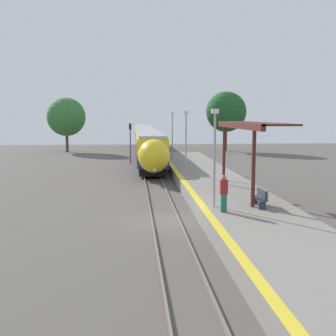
# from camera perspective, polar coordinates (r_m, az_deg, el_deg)

# --- Properties ---
(ground_plane) EXTENTS (120.00, 120.00, 0.00)m
(ground_plane) POSITION_cam_1_polar(r_m,az_deg,el_deg) (22.46, -0.37, -7.21)
(ground_plane) COLOR #56514C
(rail_left) EXTENTS (0.08, 90.00, 0.15)m
(rail_left) POSITION_cam_1_polar(r_m,az_deg,el_deg) (22.40, -2.22, -7.05)
(rail_left) COLOR slate
(rail_left) RESTS_ON ground_plane
(rail_right) EXTENTS (0.08, 90.00, 0.15)m
(rail_right) POSITION_cam_1_polar(r_m,az_deg,el_deg) (22.51, 1.47, -6.98)
(rail_right) COLOR slate
(rail_right) RESTS_ON ground_plane
(train) EXTENTS (2.77, 48.19, 3.81)m
(train) POSITION_cam_1_polar(r_m,az_deg,el_deg) (57.11, -2.98, 3.73)
(train) COLOR black
(train) RESTS_ON ground_plane
(platform_right) EXTENTS (4.98, 64.00, 0.88)m
(platform_right) POSITION_cam_1_polar(r_m,az_deg,el_deg) (23.04, 10.18, -5.83)
(platform_right) COLOR gray
(platform_right) RESTS_ON ground_plane
(platform_bench) EXTENTS (0.44, 1.78, 0.89)m
(platform_bench) POSITION_cam_1_polar(r_m,az_deg,el_deg) (22.30, 12.36, -3.92)
(platform_bench) COLOR #2D333D
(platform_bench) RESTS_ON platform_right
(person_waiting) EXTENTS (0.36, 0.24, 1.82)m
(person_waiting) POSITION_cam_1_polar(r_m,az_deg,el_deg) (20.69, 7.56, -3.33)
(person_waiting) COLOR #1E604C
(person_waiting) RESTS_ON platform_right
(railway_signal) EXTENTS (0.28, 0.28, 4.66)m
(railway_signal) POSITION_cam_1_polar(r_m,az_deg,el_deg) (48.86, -5.13, 3.90)
(railway_signal) COLOR #59595E
(railway_signal) RESTS_ON ground_plane
(lamppost_near) EXTENTS (0.36, 0.20, 5.03)m
(lamppost_near) POSITION_cam_1_polar(r_m,az_deg,el_deg) (21.56, 6.33, 2.32)
(lamppost_near) COLOR #9E9EA3
(lamppost_near) RESTS_ON platform_right
(lamppost_mid) EXTENTS (0.36, 0.20, 5.03)m
(lamppost_mid) POSITION_cam_1_polar(r_m,az_deg,el_deg) (33.35, 2.45, 4.05)
(lamppost_mid) COLOR #9E9EA3
(lamppost_mid) RESTS_ON platform_right
(lamppost_far) EXTENTS (0.36, 0.20, 5.03)m
(lamppost_far) POSITION_cam_1_polar(r_m,az_deg,el_deg) (45.21, 0.59, 4.86)
(lamppost_far) COLOR #9E9EA3
(lamppost_far) RESTS_ON platform_right
(station_canopy) EXTENTS (2.02, 10.11, 4.29)m
(station_canopy) POSITION_cam_1_polar(r_m,az_deg,el_deg) (25.35, 10.62, 5.40)
(station_canopy) COLOR #511E19
(station_canopy) RESTS_ON platform_right
(background_tree_left) EXTENTS (5.85, 5.85, 8.27)m
(background_tree_left) POSITION_cam_1_polar(r_m,az_deg,el_deg) (66.35, -13.61, 6.74)
(background_tree_left) COLOR brown
(background_tree_left) RESTS_ON ground_plane
(background_tree_right) EXTENTS (6.25, 6.25, 9.25)m
(background_tree_right) POSITION_cam_1_polar(r_m,az_deg,el_deg) (66.40, 7.87, 7.55)
(background_tree_right) COLOR brown
(background_tree_right) RESTS_ON ground_plane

